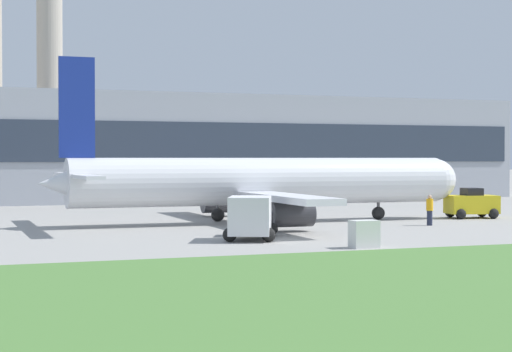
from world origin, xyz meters
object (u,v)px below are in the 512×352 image
object	(u,v)px
airplane	(258,182)
pushback_tug	(472,205)
ground_crew_person	(430,210)
baggage_truck	(251,218)

from	to	relation	value
airplane	pushback_tug	world-z (taller)	airplane
pushback_tug	ground_crew_person	bearing A→B (deg)	-143.29
airplane	ground_crew_person	world-z (taller)	airplane
airplane	baggage_truck	distance (m)	10.90
pushback_tug	baggage_truck	bearing A→B (deg)	-154.59
ground_crew_person	airplane	bearing A→B (deg)	149.27
airplane	pushback_tug	bearing A→B (deg)	-3.25
airplane	ground_crew_person	xyz separation A→B (m)	(9.06, -5.39, -1.60)
pushback_tug	airplane	bearing A→B (deg)	176.75
baggage_truck	ground_crew_person	bearing A→B (deg)	19.30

